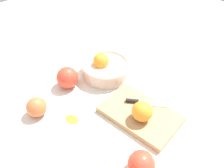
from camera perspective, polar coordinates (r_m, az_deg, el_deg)
ground_plane at (r=0.79m, az=-0.29°, el=-8.10°), size 2.40×2.40×0.00m
bowl at (r=0.93m, az=-1.60°, el=4.15°), size 0.20×0.20×0.10m
cutting_board at (r=0.79m, az=6.94°, el=-7.39°), size 0.28×0.19×0.02m
orange_on_board at (r=0.74m, az=7.47°, el=-6.72°), size 0.07×0.07×0.07m
knife at (r=0.81m, az=7.35°, el=-4.47°), size 0.13×0.11×0.01m
apple_front_right at (r=0.65m, az=7.24°, el=-19.02°), size 0.07×0.07×0.07m
apple_front_left at (r=0.81m, az=-18.12°, el=-5.43°), size 0.07×0.07×0.07m
apple_mid_left at (r=0.89m, az=-10.96°, el=1.57°), size 0.08×0.08×0.08m
citrus_peel at (r=0.79m, az=-9.86°, el=-8.45°), size 0.06×0.05×0.01m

